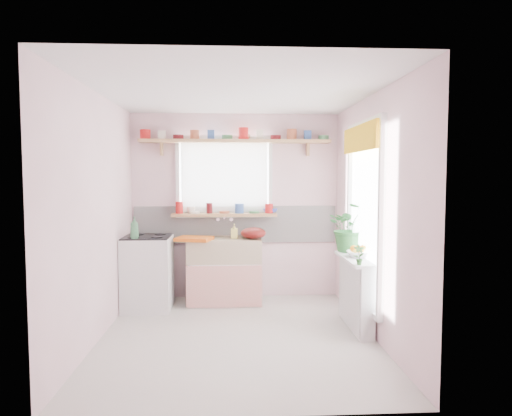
{
  "coord_description": "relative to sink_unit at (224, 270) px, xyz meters",
  "views": [
    {
      "loc": [
        -0.06,
        -4.62,
        1.66
      ],
      "look_at": [
        0.22,
        0.55,
        1.3
      ],
      "focal_mm": 32.0,
      "sensor_mm": 36.0,
      "label": 1
    }
  ],
  "objects": [
    {
      "name": "room",
      "position": [
        0.81,
        -0.43,
        0.94
      ],
      "size": [
        3.2,
        3.2,
        3.2
      ],
      "color": "beige",
      "rests_on": "ground"
    },
    {
      "name": "sink_unit",
      "position": [
        0.0,
        0.0,
        0.0
      ],
      "size": [
        0.95,
        0.65,
        1.11
      ],
      "color": "white",
      "rests_on": "ground"
    },
    {
      "name": "cooker",
      "position": [
        -0.95,
        -0.24,
        0.03
      ],
      "size": [
        0.58,
        0.58,
        0.93
      ],
      "color": "white",
      "rests_on": "ground"
    },
    {
      "name": "radiator_ledge",
      "position": [
        1.45,
        -1.09,
        -0.03
      ],
      "size": [
        0.22,
        0.95,
        0.78
      ],
      "color": "white",
      "rests_on": "ground"
    },
    {
      "name": "windowsill",
      "position": [
        -0.0,
        0.19,
        0.71
      ],
      "size": [
        1.4,
        0.22,
        0.04
      ],
      "primitive_type": "cube",
      "color": "tan",
      "rests_on": "room"
    },
    {
      "name": "pine_shelf",
      "position": [
        0.15,
        0.18,
        1.69
      ],
      "size": [
        2.52,
        0.24,
        0.04
      ],
      "primitive_type": "cube",
      "color": "tan",
      "rests_on": "room"
    },
    {
      "name": "shelf_crockery",
      "position": [
        0.11,
        0.18,
        1.76
      ],
      "size": [
        2.47,
        0.11,
        0.12
      ],
      "color": "red",
      "rests_on": "pine_shelf"
    },
    {
      "name": "sill_crockery",
      "position": [
        -0.02,
        0.19,
        0.78
      ],
      "size": [
        1.35,
        0.11,
        0.12
      ],
      "color": "red",
      "rests_on": "windowsill"
    },
    {
      "name": "dish_tray",
      "position": [
        -0.38,
        -0.19,
        0.44
      ],
      "size": [
        0.5,
        0.43,
        0.04
      ],
      "primitive_type": "cube",
      "rotation": [
        0.0,
        0.0,
        -0.28
      ],
      "color": "orange",
      "rests_on": "sink_unit"
    },
    {
      "name": "colander",
      "position": [
        0.37,
        -0.08,
        0.49
      ],
      "size": [
        0.43,
        0.43,
        0.15
      ],
      "primitive_type": "ellipsoid",
      "rotation": [
        0.0,
        0.0,
        0.4
      ],
      "color": "#621210",
      "rests_on": "sink_unit"
    },
    {
      "name": "jade_plant",
      "position": [
        1.48,
        -0.69,
        0.63
      ],
      "size": [
        0.55,
        0.48,
        0.58
      ],
      "primitive_type": "imported",
      "rotation": [
        0.0,
        0.0,
        -0.06
      ],
      "color": "#2B6C31",
      "rests_on": "radiator_ledge"
    },
    {
      "name": "fruit_bowl",
      "position": [
        1.48,
        -1.06,
        0.38
      ],
      "size": [
        0.32,
        0.32,
        0.07
      ],
      "primitive_type": "imported",
      "rotation": [
        0.0,
        0.0,
        -0.22
      ],
      "color": "silver",
      "rests_on": "radiator_ledge"
    },
    {
      "name": "herb_pot",
      "position": [
        1.36,
        -1.49,
        0.45
      ],
      "size": [
        0.11,
        0.08,
        0.2
      ],
      "primitive_type": "imported",
      "rotation": [
        0.0,
        0.0,
        0.05
      ],
      "color": "#2F6528",
      "rests_on": "radiator_ledge"
    },
    {
      "name": "soap_bottle_sink",
      "position": [
        0.13,
        -0.03,
        0.51
      ],
      "size": [
        0.09,
        0.09,
        0.19
      ],
      "primitive_type": "imported",
      "rotation": [
        0.0,
        0.0,
        0.01
      ],
      "color": "#F9EA6E",
      "rests_on": "sink_unit"
    },
    {
      "name": "sill_cup",
      "position": [
        -0.45,
        0.25,
        0.77
      ],
      "size": [
        0.15,
        0.15,
        0.09
      ],
      "primitive_type": "imported",
      "rotation": [
        0.0,
        0.0,
        0.36
      ],
      "color": "white",
      "rests_on": "windowsill"
    },
    {
      "name": "sill_bowl",
      "position": [
        0.62,
        0.25,
        0.76
      ],
      "size": [
        0.25,
        0.25,
        0.06
      ],
      "primitive_type": "imported",
      "rotation": [
        0.0,
        0.0,
        -0.37
      ],
      "color": "#394CB9",
      "rests_on": "windowsill"
    },
    {
      "name": "shelf_vase",
      "position": [
        0.28,
        0.23,
        1.78
      ],
      "size": [
        0.16,
        0.16,
        0.14
      ],
      "primitive_type": "imported",
      "rotation": [
        0.0,
        0.0,
        0.21
      ],
      "color": "#9C4D30",
      "rests_on": "pine_shelf"
    },
    {
      "name": "cooker_bottle",
      "position": [
        -1.06,
        -0.46,
        0.62
      ],
      "size": [
        0.13,
        0.13,
        0.26
      ],
      "primitive_type": "imported",
      "rotation": [
        0.0,
        0.0,
        0.41
      ],
      "color": "#408052",
      "rests_on": "cooker"
    },
    {
      "name": "fruit",
      "position": [
        1.49,
        -1.05,
        0.43
      ],
      "size": [
        0.2,
        0.14,
        0.1
      ],
      "color": "orange",
      "rests_on": "fruit_bowl"
    }
  ]
}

